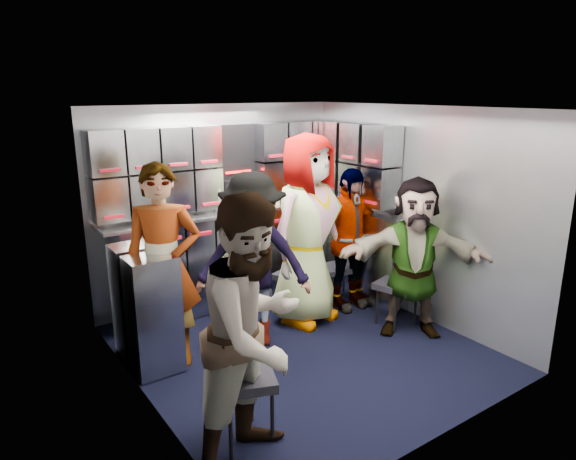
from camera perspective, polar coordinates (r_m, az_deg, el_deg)
floor at (r=4.72m, az=1.45°, el=-13.01°), size 3.00×3.00×0.00m
wall_back at (r=5.56m, az=-7.67°, el=2.85°), size 2.80×0.04×2.10m
wall_left at (r=3.70m, az=-16.22°, el=-4.06°), size 0.04×3.00×2.10m
wall_right at (r=5.25m, az=13.96°, el=1.77°), size 0.04×3.00×2.10m
ceiling at (r=4.15m, az=1.65°, el=13.39°), size 2.80×3.00×0.02m
cart_bank_back at (r=5.53m, az=-6.46°, el=-3.15°), size 2.68×0.38×0.99m
cart_bank_left at (r=4.46m, az=-15.51°, el=-8.30°), size 0.38×0.76×0.99m
counter at (r=5.39m, az=-6.62°, el=2.10°), size 2.68×0.42×0.03m
locker_bank_back at (r=5.35m, az=-7.09°, el=7.17°), size 2.68×0.28×0.82m
locker_bank_right at (r=5.54m, az=7.76°, el=7.43°), size 0.28×1.00×0.82m
right_cabinet at (r=5.69m, az=8.08°, el=-2.62°), size 0.28×1.20×1.00m
coffee_niche at (r=5.49m, az=-5.71°, el=7.21°), size 0.46×0.16×0.84m
red_latch_strip at (r=5.25m, az=-5.54°, el=0.26°), size 2.60×0.02×0.03m
jump_seat_near_left at (r=3.45m, az=-5.28°, el=-16.32°), size 0.53×0.52×0.49m
jump_seat_mid_left at (r=4.80m, az=-4.93°, el=-6.77°), size 0.50×0.49×0.50m
jump_seat_center at (r=5.25m, az=0.89°, el=-5.27°), size 0.47×0.46×0.44m
jump_seat_mid_right at (r=5.58m, az=5.34°, el=-4.46°), size 0.40×0.39×0.40m
jump_seat_near_right at (r=5.10m, az=12.06°, el=-6.20°), size 0.47×0.45×0.45m
attendant_standing at (r=4.30m, az=-13.67°, el=-4.01°), size 0.74×0.66×1.70m
attendant_arc_a at (r=3.11m, az=-3.78°, el=-11.34°), size 1.00×0.90×1.70m
attendant_arc_b at (r=4.53m, az=-3.89°, el=-3.41°), size 1.17×1.07×1.57m
attendant_arc_c at (r=4.95m, az=2.14°, el=-0.02°), size 1.02×0.78×1.86m
attendant_arc_d at (r=5.33m, az=6.69°, el=-1.08°), size 0.88×0.39×1.49m
attendant_arc_e at (r=4.87m, az=13.82°, el=-2.98°), size 1.35×1.23×1.49m
bottle_left at (r=5.25m, az=-7.74°, el=3.30°), size 0.07×0.07×0.25m
bottle_mid at (r=5.34m, az=-5.79°, el=3.63°), size 0.07×0.07×0.26m
bottle_right at (r=5.54m, az=-2.18°, el=4.20°), size 0.06×0.06×0.28m
cup_left at (r=4.96m, az=-15.82°, el=1.20°), size 0.08×0.08×0.10m
cup_right at (r=5.61m, az=-1.25°, el=3.45°), size 0.07×0.07×0.11m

